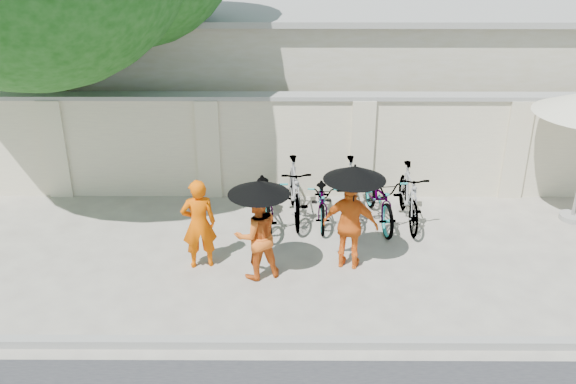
{
  "coord_description": "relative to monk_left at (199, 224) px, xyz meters",
  "views": [
    {
      "loc": [
        0.61,
        -8.66,
        5.5
      ],
      "look_at": [
        0.56,
        0.88,
        1.1
      ],
      "focal_mm": 40.0,
      "sensor_mm": 36.0,
      "label": 1
    }
  ],
  "objects": [
    {
      "name": "bike_0",
      "position": [
        1.01,
        1.5,
        -0.25
      ],
      "size": [
        0.92,
        2.03,
        1.03
      ],
      "primitive_type": "imported",
      "rotation": [
        0.0,
        0.0,
        0.12
      ],
      "color": "#A3A3A3",
      "rests_on": "ground"
    },
    {
      "name": "monk_left",
      "position": [
        0.0,
        0.0,
        0.0
      ],
      "size": [
        0.62,
        0.48,
        1.53
      ],
      "primitive_type": "imported",
      "rotation": [
        0.0,
        0.0,
        3.37
      ],
      "color": "#E75600",
      "rests_on": "ground"
    },
    {
      "name": "ground",
      "position": [
        0.86,
        -0.39,
        -0.76
      ],
      "size": [
        80.0,
        80.0,
        0.0
      ],
      "primitive_type": "plane",
      "color": "#A8A392"
    },
    {
      "name": "bike_5",
      "position": [
        3.62,
        1.54,
        -0.22
      ],
      "size": [
        0.53,
        1.81,
        1.09
      ],
      "primitive_type": "imported",
      "rotation": [
        0.0,
        0.0,
        0.01
      ],
      "color": "#A3A3A3",
      "rests_on": "ground"
    },
    {
      "name": "bike_1",
      "position": [
        1.53,
        1.72,
        -0.2
      ],
      "size": [
        0.67,
        1.9,
        1.12
      ],
      "primitive_type": "imported",
      "rotation": [
        0.0,
        0.0,
        0.08
      ],
      "color": "#A3A3A3",
      "rests_on": "ground"
    },
    {
      "name": "bike_2",
      "position": [
        2.05,
        1.61,
        -0.33
      ],
      "size": [
        0.6,
        1.64,
        0.86
      ],
      "primitive_type": "imported",
      "rotation": [
        0.0,
        0.0,
        -0.02
      ],
      "color": "#A3A3A3",
      "rests_on": "ground"
    },
    {
      "name": "compound_wall",
      "position": [
        1.86,
        2.81,
        0.24
      ],
      "size": [
        20.0,
        0.3,
        2.0
      ],
      "primitive_type": "cube",
      "color": "beige",
      "rests_on": "ground"
    },
    {
      "name": "kerb",
      "position": [
        0.86,
        -2.09,
        -0.7
      ],
      "size": [
        40.0,
        0.16,
        0.12
      ],
      "primitive_type": "cube",
      "color": "gray",
      "rests_on": "ground"
    },
    {
      "name": "bike_4",
      "position": [
        3.1,
        1.58,
        -0.26
      ],
      "size": [
        0.91,
        1.99,
        1.01
      ],
      "primitive_type": "imported",
      "rotation": [
        0.0,
        0.0,
        0.13
      ],
      "color": "#A3A3A3",
      "rests_on": "ground"
    },
    {
      "name": "parasol_right",
      "position": [
        2.44,
        -0.09,
        0.93
      ],
      "size": [
        0.97,
        0.97,
        0.95
      ],
      "color": "black",
      "rests_on": "ground"
    },
    {
      "name": "monk_center",
      "position": [
        0.94,
        -0.32,
        -0.03
      ],
      "size": [
        0.86,
        0.77,
        1.47
      ],
      "primitive_type": "imported",
      "rotation": [
        0.0,
        0.0,
        3.5
      ],
      "color": "orange",
      "rests_on": "ground"
    },
    {
      "name": "bike_3",
      "position": [
        2.58,
        1.7,
        -0.2
      ],
      "size": [
        0.53,
        1.87,
        1.12
      ],
      "primitive_type": "imported",
      "rotation": [
        0.0,
        0.0,
        0.0
      ],
      "color": "#A3A3A3",
      "rests_on": "ground"
    },
    {
      "name": "building_behind",
      "position": [
        2.86,
        6.61,
        0.84
      ],
      "size": [
        14.0,
        6.0,
        3.2
      ],
      "primitive_type": "cube",
      "color": "#BAB5A9",
      "rests_on": "ground"
    },
    {
      "name": "parasol_center",
      "position": [
        0.99,
        -0.4,
        0.82
      ],
      "size": [
        0.94,
        0.94,
        0.86
      ],
      "color": "black",
      "rests_on": "ground"
    },
    {
      "name": "monk_right",
      "position": [
        2.42,
        -0.01,
        -0.01
      ],
      "size": [
        0.95,
        0.58,
        1.51
      ],
      "primitive_type": "imported",
      "rotation": [
        0.0,
        0.0,
        2.88
      ],
      "color": "orange",
      "rests_on": "ground"
    }
  ]
}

